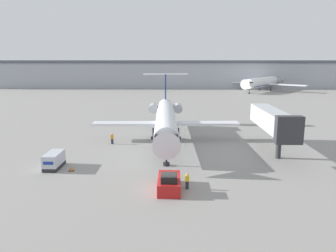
{
  "coord_description": "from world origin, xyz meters",
  "views": [
    {
      "loc": [
        0.68,
        -30.69,
        12.8
      ],
      "look_at": [
        0.0,
        15.04,
        3.42
      ],
      "focal_mm": 35.0,
      "sensor_mm": 36.0,
      "label": 1
    }
  ],
  "objects_px": {
    "worker_near_tug": "(187,181)",
    "jet_bridge": "(273,121)",
    "traffic_cone_left": "(71,168)",
    "airplane_parked_far_left": "(264,82)",
    "airplane_main": "(166,119)",
    "pushback_tug": "(169,183)",
    "luggage_cart": "(54,160)",
    "worker_by_wing": "(112,138)"
  },
  "relations": [
    {
      "from": "worker_near_tug",
      "to": "traffic_cone_left",
      "type": "xyz_separation_m",
      "value": [
        -13.28,
        5.22,
        -0.59
      ]
    },
    {
      "from": "airplane_main",
      "to": "airplane_parked_far_left",
      "type": "relative_size",
      "value": 0.97
    },
    {
      "from": "airplane_parked_far_left",
      "to": "worker_by_wing",
      "type": "bearing_deg",
      "value": -118.33
    },
    {
      "from": "worker_near_tug",
      "to": "jet_bridge",
      "type": "distance_m",
      "value": 18.82
    },
    {
      "from": "traffic_cone_left",
      "to": "airplane_parked_far_left",
      "type": "bearing_deg",
      "value": 63.53
    },
    {
      "from": "luggage_cart",
      "to": "traffic_cone_left",
      "type": "distance_m",
      "value": 2.65
    },
    {
      "from": "airplane_main",
      "to": "jet_bridge",
      "type": "distance_m",
      "value": 16.24
    },
    {
      "from": "pushback_tug",
      "to": "jet_bridge",
      "type": "relative_size",
      "value": 0.31
    },
    {
      "from": "luggage_cart",
      "to": "traffic_cone_left",
      "type": "xyz_separation_m",
      "value": [
        2.35,
        -1.03,
        -0.66
      ]
    },
    {
      "from": "airplane_parked_far_left",
      "to": "pushback_tug",
      "type": "bearing_deg",
      "value": -109.89
    },
    {
      "from": "worker_by_wing",
      "to": "traffic_cone_left",
      "type": "height_order",
      "value": "worker_by_wing"
    },
    {
      "from": "airplane_parked_far_left",
      "to": "jet_bridge",
      "type": "xyz_separation_m",
      "value": [
        -23.58,
        -90.45,
        0.79
      ]
    },
    {
      "from": "pushback_tug",
      "to": "airplane_main",
      "type": "bearing_deg",
      "value": 92.13
    },
    {
      "from": "airplane_main",
      "to": "jet_bridge",
      "type": "xyz_separation_m",
      "value": [
        14.95,
        -6.26,
        1.02
      ]
    },
    {
      "from": "worker_near_tug",
      "to": "worker_by_wing",
      "type": "distance_m",
      "value": 20.55
    },
    {
      "from": "airplane_main",
      "to": "luggage_cart",
      "type": "bearing_deg",
      "value": -133.67
    },
    {
      "from": "traffic_cone_left",
      "to": "airplane_parked_far_left",
      "type": "xyz_separation_m",
      "value": [
        49.26,
        98.93,
        3.38
      ]
    },
    {
      "from": "airplane_main",
      "to": "worker_by_wing",
      "type": "bearing_deg",
      "value": -163.38
    },
    {
      "from": "worker_by_wing",
      "to": "pushback_tug",
      "type": "bearing_deg",
      "value": -63.29
    },
    {
      "from": "airplane_main",
      "to": "luggage_cart",
      "type": "xyz_separation_m",
      "value": [
        -13.09,
        -13.71,
        -2.5
      ]
    },
    {
      "from": "airplane_main",
      "to": "pushback_tug",
      "type": "height_order",
      "value": "airplane_main"
    },
    {
      "from": "airplane_main",
      "to": "pushback_tug",
      "type": "relative_size",
      "value": 6.82
    },
    {
      "from": "airplane_main",
      "to": "worker_by_wing",
      "type": "xyz_separation_m",
      "value": [
        -8.18,
        -2.44,
        -2.57
      ]
    },
    {
      "from": "pushback_tug",
      "to": "traffic_cone_left",
      "type": "xyz_separation_m",
      "value": [
        -11.49,
        5.46,
        -0.45
      ]
    },
    {
      "from": "airplane_parked_far_left",
      "to": "luggage_cart",
      "type": "bearing_deg",
      "value": -117.8
    },
    {
      "from": "worker_near_tug",
      "to": "pushback_tug",
      "type": "bearing_deg",
      "value": -172.33
    },
    {
      "from": "luggage_cart",
      "to": "worker_near_tug",
      "type": "relative_size",
      "value": 2.18
    },
    {
      "from": "airplane_main",
      "to": "traffic_cone_left",
      "type": "xyz_separation_m",
      "value": [
        -10.73,
        -14.74,
        -3.16
      ]
    },
    {
      "from": "luggage_cart",
      "to": "worker_by_wing",
      "type": "height_order",
      "value": "luggage_cart"
    },
    {
      "from": "pushback_tug",
      "to": "jet_bridge",
      "type": "bearing_deg",
      "value": 44.49
    },
    {
      "from": "worker_by_wing",
      "to": "luggage_cart",
      "type": "bearing_deg",
      "value": -113.52
    },
    {
      "from": "worker_by_wing",
      "to": "airplane_main",
      "type": "bearing_deg",
      "value": 16.62
    },
    {
      "from": "worker_by_wing",
      "to": "jet_bridge",
      "type": "bearing_deg",
      "value": -9.38
    },
    {
      "from": "airplane_main",
      "to": "worker_near_tug",
      "type": "bearing_deg",
      "value": -82.72
    },
    {
      "from": "worker_near_tug",
      "to": "jet_bridge",
      "type": "height_order",
      "value": "jet_bridge"
    },
    {
      "from": "luggage_cart",
      "to": "worker_by_wing",
      "type": "bearing_deg",
      "value": 66.48
    },
    {
      "from": "worker_near_tug",
      "to": "airplane_parked_far_left",
      "type": "xyz_separation_m",
      "value": [
        35.98,
        104.15,
        2.79
      ]
    },
    {
      "from": "airplane_main",
      "to": "luggage_cart",
      "type": "height_order",
      "value": "airplane_main"
    },
    {
      "from": "airplane_main",
      "to": "jet_bridge",
      "type": "bearing_deg",
      "value": -22.73
    },
    {
      "from": "airplane_main",
      "to": "airplane_parked_far_left",
      "type": "bearing_deg",
      "value": 65.41
    },
    {
      "from": "worker_near_tug",
      "to": "airplane_main",
      "type": "bearing_deg",
      "value": 97.28
    },
    {
      "from": "pushback_tug",
      "to": "worker_near_tug",
      "type": "bearing_deg",
      "value": 7.67
    }
  ]
}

